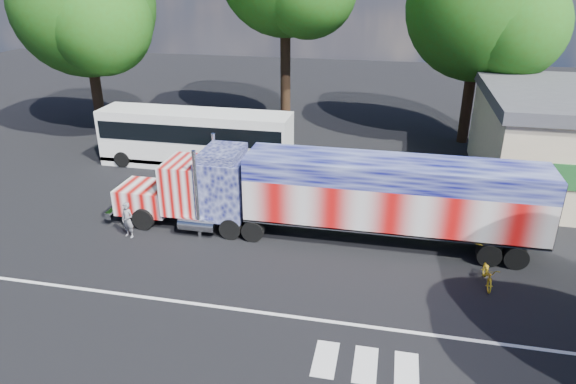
% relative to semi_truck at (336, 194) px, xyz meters
% --- Properties ---
extents(ground, '(100.00, 100.00, 0.00)m').
position_rel_semi_truck_xyz_m(ground, '(-2.11, -2.85, -2.06)').
color(ground, black).
extents(lane_markings, '(30.00, 2.67, 0.01)m').
position_rel_semi_truck_xyz_m(lane_markings, '(-0.40, -6.62, -2.05)').
color(lane_markings, silver).
rests_on(lane_markings, ground).
extents(semi_truck, '(18.73, 2.96, 3.99)m').
position_rel_semi_truck_xyz_m(semi_truck, '(0.00, 0.00, 0.00)').
color(semi_truck, black).
rests_on(semi_truck, ground).
extents(coach_bus, '(11.25, 2.62, 3.27)m').
position_rel_semi_truck_xyz_m(coach_bus, '(-9.11, 7.19, -0.36)').
color(coach_bus, white).
rests_on(coach_bus, ground).
extents(woman, '(0.67, 0.53, 1.61)m').
position_rel_semi_truck_xyz_m(woman, '(-8.79, -1.80, -1.25)').
color(woman, slate).
rests_on(woman, ground).
extents(bicycle, '(0.60, 1.66, 0.87)m').
position_rel_semi_truck_xyz_m(bicycle, '(6.00, -2.45, -1.62)').
color(bicycle, gold).
rests_on(bicycle, ground).
extents(tree_nw_a, '(9.55, 9.09, 13.18)m').
position_rel_semi_truck_xyz_m(tree_nw_a, '(-17.76, 11.58, 6.52)').
color(tree_nw_a, black).
rests_on(tree_nw_a, ground).
extents(tree_ne_a, '(9.49, 9.03, 13.15)m').
position_rel_semi_truck_xyz_m(tree_ne_a, '(6.91, 15.15, 6.52)').
color(tree_ne_a, black).
rests_on(tree_ne_a, ground).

